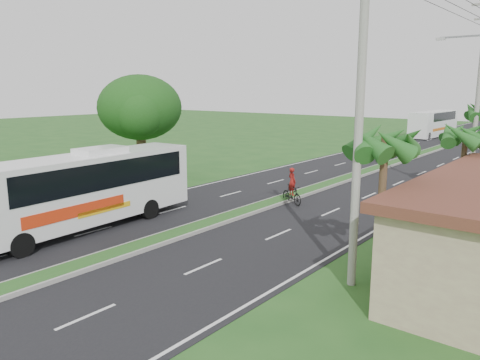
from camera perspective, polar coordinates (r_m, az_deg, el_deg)
The scene contains 13 objects.
ground at distance 20.23m, azimuth -11.79°, elevation -8.04°, with size 180.00×180.00×0.00m, color #22501D.
road_asphalt at distance 35.93m, azimuth 13.52°, elevation 0.32°, with size 14.00×160.00×0.02m, color black.
median_strip at distance 35.91m, azimuth 13.52°, elevation 0.47°, with size 1.20×160.00×0.18m.
lane_edge_left at distance 39.18m, azimuth 4.64°, elevation 1.47°, with size 0.12×160.00×0.01m, color silver.
lane_edge_right at distance 33.71m, azimuth 23.85°, elevation -1.05°, with size 0.12×160.00×0.01m, color silver.
palm_verge_a at distance 16.25m, azimuth 17.25°, elevation 4.18°, with size 2.40×2.40×5.45m.
palm_verge_b at distance 24.76m, azimuth 25.82°, elevation 4.92°, with size 2.40×2.40×5.05m.
shade_tree at distance 34.89m, azimuth -12.20°, elevation 8.37°, with size 6.30×6.00×7.54m.
utility_pole_a at distance 15.45m, azimuth 14.34°, elevation 7.47°, with size 1.60×0.28×11.00m.
utility_pole_b at distance 30.72m, azimuth 27.01°, elevation 9.38°, with size 3.20×0.28×12.00m.
coach_bus_main at distance 22.90m, azimuth -18.61°, elevation -0.73°, with size 3.03×11.84×3.79m.
coach_bus_far at distance 69.77m, azimuth 22.55°, elevation 6.53°, with size 3.08×11.96×3.46m.
motorcyclist at distance 26.90m, azimuth 6.34°, elevation -1.41°, with size 1.91×1.22×2.14m.
Camera 1 is at (14.87, -12.04, 6.57)m, focal length 35.00 mm.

